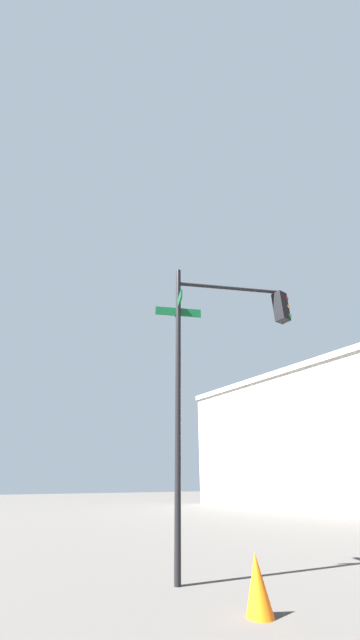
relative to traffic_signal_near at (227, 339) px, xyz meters
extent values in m
cylinder|color=black|center=(-0.52, -1.04, -1.34)|extent=(0.12, 0.12, 6.38)
cylinder|color=black|center=(0.07, 0.15, 1.44)|extent=(1.26, 2.43, 0.09)
cube|color=black|center=(0.67, 1.34, 0.99)|extent=(0.28, 0.28, 0.80)
sphere|color=red|center=(0.73, 1.48, 1.24)|extent=(0.18, 0.18, 0.18)
sphere|color=orange|center=(0.73, 1.48, 0.99)|extent=(0.18, 0.18, 0.18)
sphere|color=green|center=(0.73, 1.48, 0.74)|extent=(0.18, 0.18, 0.18)
cube|color=#0F5128|center=(-0.52, -1.04, 0.63)|extent=(0.52, 1.00, 0.20)
cube|color=#0F5128|center=(-0.52, -1.04, 0.85)|extent=(0.91, 0.48, 0.20)
cube|color=beige|center=(-9.91, 22.95, -0.27)|extent=(17.74, 18.00, 8.52)
cube|color=gray|center=(-9.91, 22.95, 4.19)|extent=(18.04, 18.30, 0.40)
cone|color=orange|center=(1.21, -0.96, -4.19)|extent=(0.36, 0.36, 0.68)
camera|label=1|loc=(4.93, -4.83, -3.02)|focal=17.71mm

